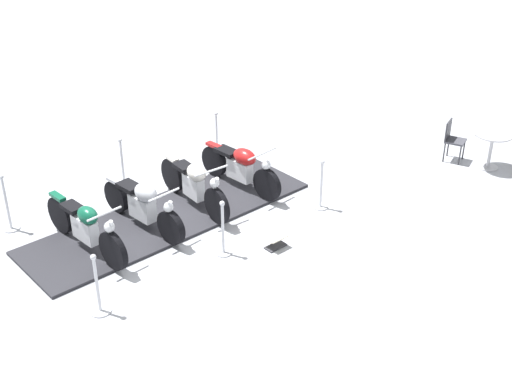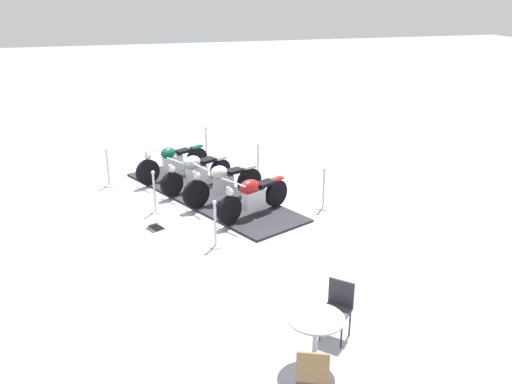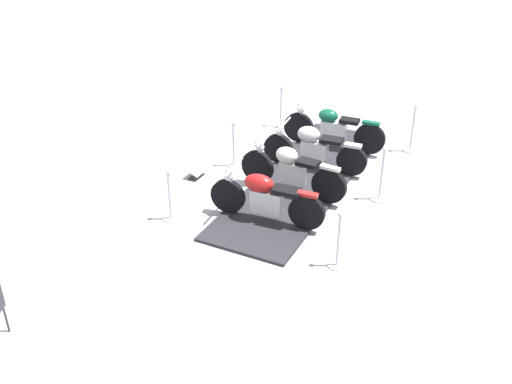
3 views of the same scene
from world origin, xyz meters
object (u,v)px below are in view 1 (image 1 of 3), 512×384
(motorcycle_chrome, at_px, (143,204))
(motorcycle_maroon, at_px, (241,166))
(motorcycle_forest, at_px, (86,226))
(stanchion_right_front, at_px, (98,294))
(stanchion_right_rear, at_px, (321,191))
(stanchion_left_front, at_px, (8,211))
(stanchion_left_mid, at_px, (123,173))
(cafe_table, at_px, (492,142))
(stanchion_left_rear, at_px, (217,140))
(cafe_chair_across_table, at_px, (453,138))
(info_placard, at_px, (276,243))
(motorcycle_cream, at_px, (194,184))

(motorcycle_chrome, relative_size, motorcycle_maroon, 1.03)
(motorcycle_forest, relative_size, stanchion_right_front, 2.04)
(stanchion_right_rear, bearing_deg, motorcycle_maroon, -132.60)
(stanchion_left_front, height_order, stanchion_right_front, stanchion_left_front)
(motorcycle_maroon, bearing_deg, stanchion_left_mid, -137.73)
(stanchion_right_front, distance_m, cafe_table, 8.81)
(motorcycle_forest, height_order, stanchion_left_rear, motorcycle_forest)
(motorcycle_forest, relative_size, motorcycle_maroon, 1.08)
(motorcycle_forest, relative_size, stanchion_left_mid, 1.90)
(motorcycle_chrome, bearing_deg, stanchion_left_mid, 156.34)
(motorcycle_forest, xyz_separation_m, motorcycle_chrome, (-0.46, 1.04, -0.00))
(motorcycle_chrome, xyz_separation_m, cafe_chair_across_table, (-0.87, 6.85, 0.00))
(stanchion_left_rear, bearing_deg, info_placard, 0.07)
(stanchion_right_front, bearing_deg, stanchion_right_rear, 113.80)
(motorcycle_maroon, bearing_deg, stanchion_left_rear, 153.03)
(motorcycle_maroon, distance_m, stanchion_right_front, 4.39)
(stanchion_right_front, relative_size, info_placard, 2.37)
(info_placard, bearing_deg, motorcycle_cream, -83.39)
(motorcycle_forest, distance_m, motorcycle_maroon, 3.43)
(stanchion_left_rear, height_order, cafe_chair_across_table, stanchion_left_rear)
(motorcycle_forest, height_order, stanchion_left_mid, stanchion_left_mid)
(motorcycle_forest, xyz_separation_m, stanchion_left_front, (-1.21, -1.28, -0.13))
(motorcycle_forest, relative_size, info_placard, 4.85)
(motorcycle_chrome, height_order, stanchion_left_mid, stanchion_left_mid)
(motorcycle_forest, height_order, stanchion_right_front, motorcycle_forest)
(motorcycle_cream, distance_m, stanchion_left_rear, 2.45)
(motorcycle_chrome, bearing_deg, motorcycle_maroon, 85.62)
(stanchion_left_front, bearing_deg, info_placard, 65.21)
(stanchion_left_mid, xyz_separation_m, cafe_chair_across_table, (0.83, 6.98, 0.19))
(motorcycle_forest, height_order, stanchion_left_front, stanchion_left_front)
(stanchion_right_rear, bearing_deg, stanchion_right_front, -66.20)
(motorcycle_chrome, relative_size, stanchion_right_rear, 1.99)
(stanchion_left_rear, bearing_deg, motorcycle_chrome, -37.54)
(stanchion_left_mid, relative_size, stanchion_left_rear, 1.09)
(motorcycle_cream, xyz_separation_m, cafe_table, (0.17, 6.38, 0.05))
(motorcycle_forest, distance_m, motorcycle_cream, 2.28)
(stanchion_left_front, height_order, info_placard, stanchion_left_front)
(stanchion_left_mid, bearing_deg, motorcycle_forest, -22.78)
(stanchion_left_front, xyz_separation_m, stanchion_left_rear, (-1.93, 4.38, -0.04))
(info_placard, relative_size, cafe_chair_across_table, 0.48)
(stanchion_left_mid, relative_size, cafe_table, 1.41)
(stanchion_left_front, bearing_deg, stanchion_left_rear, 113.80)
(motorcycle_chrome, height_order, info_placard, motorcycle_chrome)
(stanchion_left_rear, bearing_deg, motorcycle_forest, -44.66)
(motorcycle_cream, bearing_deg, stanchion_left_mid, -156.84)
(motorcycle_forest, xyz_separation_m, cafe_chair_across_table, (-1.34, 7.89, -0.00))
(stanchion_left_rear, bearing_deg, cafe_chair_across_table, 69.42)
(stanchion_right_rear, xyz_separation_m, stanchion_right_front, (1.93, -4.38, -0.03))
(stanchion_left_rear, xyz_separation_m, cafe_chair_across_table, (1.80, 4.79, 0.17))
(motorcycle_chrome, bearing_deg, stanchion_right_rear, 58.08)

